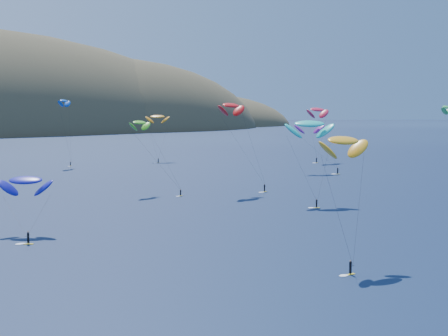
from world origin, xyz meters
The scene contains 10 objects.
kitesurfer_2 centered at (-3.19, 34.63, 17.19)m, with size 9.37×8.48×19.55m.
kitesurfer_3 centered at (4.34, 114.89, 17.84)m, with size 9.55×14.77×19.78m.
kitesurfer_4 centered at (12.67, 194.41, 23.90)m, with size 7.74×7.52×26.03m.
kitesurfer_5 centered at (29.35, 78.59, 18.00)m, with size 11.80×12.71×21.02m.
kitesurfer_6 centered at (72.59, 127.52, 15.91)m, with size 10.93×14.23×18.71m.
kitesurfer_8 centered at (102.37, 156.52, 20.64)m, with size 11.64×7.97×23.78m.
kitesurfer_9 centered at (24.47, 103.13, 22.17)m, with size 12.33×9.20×24.72m.
kitesurfer_10 centered at (-34.94, 79.49, 9.21)m, with size 9.75×14.46×11.74m.
kitesurfer_11 centered at (51.54, 195.38, 17.80)m, with size 10.65×14.48×20.36m.
kitesurfer_13 centered at (135.28, 120.56, 21.56)m, with size 10.09×11.60×24.19m.
Camera 1 is at (-65.84, -28.97, 22.05)m, focal length 50.00 mm.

